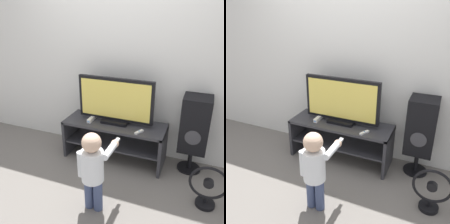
# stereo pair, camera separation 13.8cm
# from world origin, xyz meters

# --- Properties ---
(ground_plane) EXTENTS (16.00, 16.00, 0.00)m
(ground_plane) POSITION_xyz_m (0.00, 0.00, 0.00)
(ground_plane) COLOR slate
(wall_back) EXTENTS (10.00, 0.06, 2.60)m
(wall_back) POSITION_xyz_m (0.00, 0.54, 1.30)
(wall_back) COLOR silver
(wall_back) RESTS_ON ground_plane
(tv_stand) EXTENTS (1.29, 0.46, 0.51)m
(tv_stand) POSITION_xyz_m (0.00, 0.23, 0.34)
(tv_stand) COLOR #2D2D33
(tv_stand) RESTS_ON ground_plane
(television) EXTENTS (0.96, 0.20, 0.58)m
(television) POSITION_xyz_m (0.00, 0.25, 0.80)
(television) COLOR black
(television) RESTS_ON tv_stand
(game_console) EXTENTS (0.05, 0.19, 0.04)m
(game_console) POSITION_xyz_m (-0.30, 0.19, 0.54)
(game_console) COLOR white
(game_console) RESTS_ON tv_stand
(remote_primary) EXTENTS (0.09, 0.13, 0.03)m
(remote_primary) POSITION_xyz_m (0.36, 0.09, 0.53)
(remote_primary) COLOR white
(remote_primary) RESTS_ON tv_stand
(child) EXTENTS (0.32, 0.48, 0.85)m
(child) POSITION_xyz_m (0.13, -0.67, 0.50)
(child) COLOR #3F4C72
(child) RESTS_ON ground_plane
(speaker_tower) EXTENTS (0.32, 0.32, 0.96)m
(speaker_tower) POSITION_xyz_m (0.95, 0.33, 0.60)
(speaker_tower) COLOR black
(speaker_tower) RESTS_ON ground_plane
(floor_fan) EXTENTS (0.38, 0.19, 0.47)m
(floor_fan) POSITION_xyz_m (1.17, -0.24, 0.21)
(floor_fan) COLOR black
(floor_fan) RESTS_ON ground_plane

